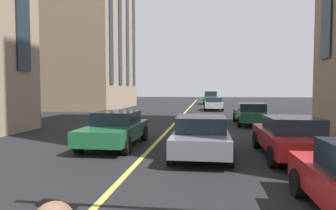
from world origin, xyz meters
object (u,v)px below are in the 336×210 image
at_px(car_green_mid, 251,113).
at_px(car_red_far, 291,136).
at_px(car_silver_oncoming, 214,104).
at_px(car_grey_parked_b, 201,135).
at_px(car_green_trailing, 115,128).
at_px(car_green_parked_a, 211,98).

bearing_deg(car_green_mid, car_red_far, 180.00).
relative_size(car_silver_oncoming, car_grey_parked_b, 1.00).
distance_m(car_green_trailing, car_red_far, 6.49).
relative_size(car_grey_parked_b, car_green_trailing, 1.00).
relative_size(car_grey_parked_b, car_green_mid, 1.00).
xyz_separation_m(car_silver_oncoming, car_grey_parked_b, (-21.39, 0.85, 0.00)).
bearing_deg(car_green_trailing, car_grey_parked_b, -109.80).
bearing_deg(car_red_far, car_grey_parked_b, 92.12).
relative_size(car_green_parked_a, car_green_trailing, 1.07).
bearing_deg(car_green_mid, car_green_parked_a, 5.40).
distance_m(car_green_parked_a, car_green_trailing, 32.62).
height_order(car_silver_oncoming, car_green_mid, same).
relative_size(car_green_trailing, car_green_mid, 1.00).
bearing_deg(car_silver_oncoming, car_red_far, -174.33).
xyz_separation_m(car_green_parked_a, car_silver_oncoming, (-12.21, -0.19, -0.27)).
height_order(car_green_trailing, car_red_far, same).
height_order(car_green_parked_a, car_grey_parked_b, car_green_parked_a).
distance_m(car_grey_parked_b, car_green_trailing, 3.64).
distance_m(car_green_parked_a, car_grey_parked_b, 33.61).
distance_m(car_silver_oncoming, car_grey_parked_b, 21.40).
height_order(car_silver_oncoming, car_green_trailing, same).
bearing_deg(car_green_parked_a, car_grey_parked_b, 178.88).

